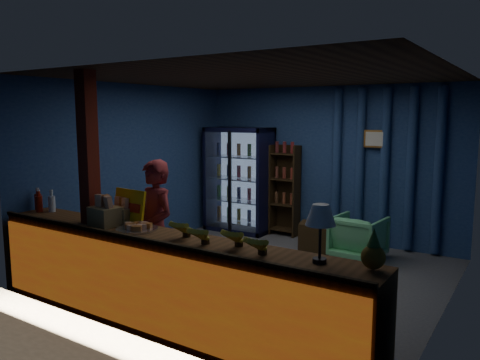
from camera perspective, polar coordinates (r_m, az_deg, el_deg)
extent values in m
plane|color=#515154|center=(6.43, 2.50, -11.35)|extent=(4.60, 4.60, 0.00)
plane|color=navy|center=(8.09, 10.49, 1.96)|extent=(4.60, 0.00, 4.60)
plane|color=navy|center=(4.40, -12.13, -3.07)|extent=(4.60, 0.00, 4.60)
plane|color=navy|center=(7.55, -12.67, 1.48)|extent=(0.00, 4.40, 4.40)
plane|color=navy|center=(5.36, 24.30, -1.64)|extent=(0.00, 4.40, 4.40)
plane|color=#472D19|center=(6.09, 2.65, 12.40)|extent=(4.60, 4.60, 0.00)
cube|color=brown|center=(4.83, -9.26, -12.17)|extent=(4.40, 0.55, 0.95)
cube|color=red|center=(4.63, -11.74, -13.12)|extent=(4.35, 0.02, 0.81)
cube|color=#322310|center=(4.49, -11.73, -7.14)|extent=(4.40, 0.04, 0.04)
cube|color=maroon|center=(5.37, -17.80, -1.29)|extent=(0.16, 0.16, 2.60)
cube|color=black|center=(8.77, 0.84, 0.25)|extent=(1.20, 0.06, 1.90)
cube|color=black|center=(8.86, -3.21, 0.32)|extent=(0.06, 0.60, 1.90)
cube|color=black|center=(8.25, 3.20, -0.25)|extent=(0.06, 0.60, 1.90)
cube|color=black|center=(8.47, -0.12, 6.16)|extent=(1.20, 0.60, 0.08)
cube|color=black|center=(8.71, -0.12, -5.89)|extent=(1.20, 0.60, 0.08)
cube|color=#99B2D8|center=(8.73, 0.67, 0.21)|extent=(1.08, 0.02, 1.74)
cube|color=white|center=(8.31, -1.18, -0.18)|extent=(1.12, 0.02, 1.78)
cube|color=black|center=(8.30, -1.25, -0.19)|extent=(0.05, 0.05, 1.80)
cube|color=silver|center=(8.68, -0.12, -5.06)|extent=(1.08, 0.48, 0.02)
cylinder|color=#AC6018|center=(8.90, -2.55, -3.88)|extent=(0.07, 0.07, 0.22)
cylinder|color=#216619|center=(8.78, -1.35, -4.05)|extent=(0.07, 0.07, 0.22)
cylinder|color=olive|center=(8.66, -0.12, -4.22)|extent=(0.07, 0.07, 0.22)
cylinder|color=navy|center=(8.54, 1.15, -4.39)|extent=(0.07, 0.07, 0.22)
cylinder|color=maroon|center=(8.42, 2.45, -4.57)|extent=(0.07, 0.07, 0.22)
cube|color=silver|center=(8.60, -0.12, -2.46)|extent=(1.08, 0.48, 0.02)
cylinder|color=#216619|center=(8.83, -2.57, -1.34)|extent=(0.07, 0.07, 0.22)
cylinder|color=olive|center=(8.70, -1.36, -1.47)|extent=(0.07, 0.07, 0.22)
cylinder|color=navy|center=(8.58, -0.12, -1.61)|extent=(0.07, 0.07, 0.22)
cylinder|color=maroon|center=(8.46, 1.15, -1.75)|extent=(0.07, 0.07, 0.22)
cylinder|color=#AC6018|center=(8.35, 2.47, -1.89)|extent=(0.07, 0.07, 0.22)
cube|color=silver|center=(8.54, -0.12, 0.18)|extent=(1.08, 0.48, 0.02)
cylinder|color=olive|center=(8.78, -2.59, 1.24)|extent=(0.07, 0.07, 0.22)
cylinder|color=navy|center=(8.65, -1.37, 1.14)|extent=(0.07, 0.07, 0.22)
cylinder|color=maroon|center=(8.52, -0.12, 1.04)|extent=(0.07, 0.07, 0.22)
cylinder|color=#AC6018|center=(8.40, 1.16, 0.94)|extent=(0.07, 0.07, 0.22)
cylinder|color=#216619|center=(8.29, 2.48, 0.84)|extent=(0.07, 0.07, 0.22)
cube|color=silver|center=(8.49, -0.12, 2.85)|extent=(1.08, 0.48, 0.02)
cylinder|color=navy|center=(8.74, -2.60, 3.84)|extent=(0.07, 0.07, 0.22)
cylinder|color=maroon|center=(8.61, -1.38, 3.79)|extent=(0.07, 0.07, 0.22)
cylinder|color=#AC6018|center=(8.48, -0.12, 3.73)|extent=(0.07, 0.07, 0.22)
cylinder|color=#216619|center=(8.36, 1.17, 3.66)|extent=(0.07, 0.07, 0.22)
cylinder|color=olive|center=(8.25, 2.50, 3.60)|extent=(0.07, 0.07, 0.22)
cube|color=#322310|center=(8.40, 5.86, -1.17)|extent=(0.50, 0.02, 1.60)
cube|color=#322310|center=(8.40, 4.03, -1.15)|extent=(0.03, 0.28, 1.60)
cube|color=#322310|center=(8.18, 6.91, -1.43)|extent=(0.03, 0.28, 1.60)
cube|color=#322310|center=(8.43, 5.39, -5.99)|extent=(0.46, 0.26, 0.02)
cube|color=#322310|center=(8.33, 5.43, -2.99)|extent=(0.46, 0.26, 0.02)
cube|color=#322310|center=(8.26, 5.47, 0.08)|extent=(0.46, 0.26, 0.02)
cube|color=#322310|center=(8.21, 5.51, 3.20)|extent=(0.46, 0.26, 0.02)
cylinder|color=navy|center=(7.96, 11.66, 1.83)|extent=(0.14, 0.14, 2.50)
cylinder|color=navy|center=(7.82, 14.39, 1.65)|extent=(0.14, 0.14, 2.50)
cylinder|color=navy|center=(7.71, 17.20, 1.45)|extent=(0.14, 0.14, 2.50)
cylinder|color=navy|center=(7.61, 20.10, 1.24)|extent=(0.14, 0.14, 2.50)
cylinder|color=navy|center=(7.53, 23.06, 1.02)|extent=(0.14, 0.14, 2.50)
cube|color=#B87D2E|center=(7.68, 16.18, 4.83)|extent=(0.36, 0.03, 0.28)
cube|color=silver|center=(7.66, 16.13, 4.83)|extent=(0.30, 0.01, 0.22)
imported|color=maroon|center=(5.47, -10.28, -6.08)|extent=(0.68, 0.55, 1.63)
imported|color=#60C07B|center=(7.19, 14.25, -6.79)|extent=(0.75, 0.77, 0.65)
cube|color=#322310|center=(7.46, 9.27, -6.89)|extent=(0.58, 0.48, 0.46)
cylinder|color=#322310|center=(7.39, 9.31, -4.84)|extent=(0.09, 0.09, 0.09)
cube|color=#EEB10C|center=(5.23, -13.37, -3.17)|extent=(0.48, 0.13, 0.37)
cube|color=#AA1E0B|center=(5.22, -13.53, -3.20)|extent=(0.40, 0.06, 0.09)
cylinder|color=#AA1E0B|center=(6.38, -23.40, -2.44)|extent=(0.08, 0.08, 0.19)
cylinder|color=#AA1E0B|center=(6.36, -23.47, -1.24)|extent=(0.04, 0.04, 0.08)
cylinder|color=white|center=(6.36, -23.48, -0.97)|extent=(0.04, 0.04, 0.02)
cylinder|color=#AA1E0B|center=(6.23, -23.30, -2.69)|extent=(0.08, 0.08, 0.19)
cylinder|color=#AA1E0B|center=(6.20, -23.37, -1.46)|extent=(0.04, 0.04, 0.08)
cylinder|color=white|center=(6.20, -23.38, -1.18)|extent=(0.04, 0.04, 0.02)
cylinder|color=silver|center=(6.16, -21.96, -2.73)|extent=(0.08, 0.08, 0.19)
cylinder|color=silver|center=(6.13, -22.02, -1.49)|extent=(0.04, 0.04, 0.08)
cylinder|color=white|center=(6.13, -22.04, -1.20)|extent=(0.04, 0.04, 0.02)
cube|color=olive|center=(5.22, -16.06, -4.27)|extent=(0.34, 0.29, 0.20)
cube|color=#CC672D|center=(5.25, -16.62, -2.38)|extent=(0.09, 0.06, 0.13)
cube|color=orange|center=(5.19, -16.13, -2.48)|extent=(0.09, 0.06, 0.13)
cube|color=#CC672D|center=(5.12, -15.64, -2.59)|extent=(0.09, 0.06, 0.13)
cube|color=olive|center=(5.30, -14.14, -4.16)|extent=(0.28, 0.23, 0.17)
cube|color=#CC672D|center=(5.32, -14.71, -2.57)|extent=(0.07, 0.05, 0.11)
cube|color=orange|center=(5.27, -14.19, -2.64)|extent=(0.07, 0.05, 0.11)
cube|color=#CC672D|center=(5.23, -13.66, -2.72)|extent=(0.07, 0.05, 0.11)
cylinder|color=silver|center=(4.95, -12.47, -5.86)|extent=(0.43, 0.43, 0.02)
cube|color=#CC672D|center=(4.88, -11.78, -5.61)|extent=(0.09, 0.07, 0.05)
cube|color=orange|center=(4.94, -11.50, -5.44)|extent=(0.11, 0.11, 0.05)
cube|color=#CC672D|center=(5.00, -11.79, -5.29)|extent=(0.07, 0.09, 0.05)
cube|color=orange|center=(5.02, -12.48, -5.24)|extent=(0.11, 0.11, 0.05)
cube|color=#CC672D|center=(5.00, -13.16, -5.33)|extent=(0.09, 0.07, 0.05)
cube|color=orange|center=(4.94, -13.46, -5.49)|extent=(0.11, 0.11, 0.05)
cube|color=#CC672D|center=(4.88, -13.19, -5.64)|extent=(0.07, 0.09, 0.05)
cube|color=orange|center=(4.86, -12.49, -5.69)|extent=(0.11, 0.11, 0.05)
cylinder|color=black|center=(3.86, 9.66, -9.65)|extent=(0.11, 0.11, 0.04)
cylinder|color=black|center=(3.81, 9.72, -7.23)|extent=(0.02, 0.02, 0.34)
cone|color=white|center=(3.76, 9.80, -4.20)|extent=(0.24, 0.24, 0.17)
sphere|color=olive|center=(3.74, 15.93, -9.03)|extent=(0.19, 0.19, 0.19)
cone|color=#2E6221|center=(3.70, 16.02, -6.73)|extent=(0.10, 0.10, 0.14)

